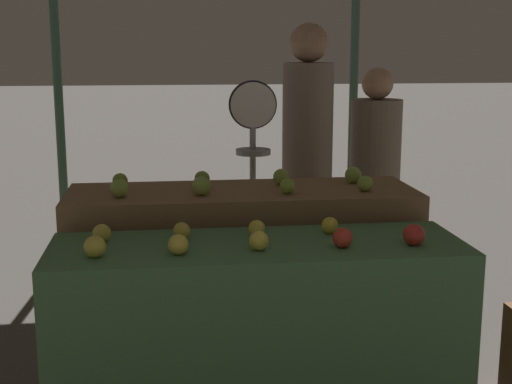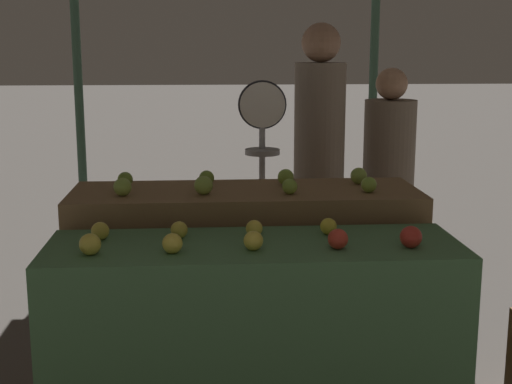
{
  "view_description": "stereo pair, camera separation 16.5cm",
  "coord_description": "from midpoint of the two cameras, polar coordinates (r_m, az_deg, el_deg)",
  "views": [
    {
      "loc": [
        -0.36,
        -2.74,
        1.67
      ],
      "look_at": [
        0.03,
        0.3,
        1.05
      ],
      "focal_mm": 50.0,
      "sensor_mm": 36.0,
      "label": 1
    },
    {
      "loc": [
        -0.19,
        -2.76,
        1.67
      ],
      "look_at": [
        0.03,
        0.3,
        1.05
      ],
      "focal_mm": 50.0,
      "sensor_mm": 36.0,
      "label": 2
    }
  ],
  "objects": [
    {
      "name": "display_counter_front",
      "position": [
        3.02,
        1.47,
        -12.39
      ],
      "size": [
        1.67,
        0.55,
        0.9
      ],
      "primitive_type": "cube",
      "color": "#4C7A4C",
      "rests_on": "ground_plane"
    },
    {
      "name": "apple_back_3",
      "position": [
        3.41,
        10.39,
        0.58
      ],
      "size": [
        0.07,
        0.07,
        0.07
      ],
      "primitive_type": "sphere",
      "color": "#84AD3D",
      "rests_on": "display_counter_back"
    },
    {
      "name": "apple_front_0",
      "position": [
        2.76,
        -11.47,
        -4.13
      ],
      "size": [
        0.08,
        0.08,
        0.08
      ],
      "primitive_type": "sphere",
      "color": "gold",
      "rests_on": "display_counter_front"
    },
    {
      "name": "apple_back_6",
      "position": [
        3.54,
        3.73,
        1.19
      ],
      "size": [
        0.08,
        0.08,
        0.08
      ],
      "primitive_type": "sphere",
      "color": "#84AD3D",
      "rests_on": "display_counter_back"
    },
    {
      "name": "apple_front_1",
      "position": [
        2.73,
        -4.99,
        -4.13
      ],
      "size": [
        0.08,
        0.08,
        0.08
      ],
      "primitive_type": "sphere",
      "color": "yellow",
      "rests_on": "display_counter_front"
    },
    {
      "name": "apple_front_5",
      "position": [
        2.96,
        -10.8,
        -3.09
      ],
      "size": [
        0.07,
        0.07,
        0.07
      ],
      "primitive_type": "sphere",
      "color": "gold",
      "rests_on": "display_counter_front"
    },
    {
      "name": "apple_front_4",
      "position": [
        2.88,
        13.91,
        -3.52
      ],
      "size": [
        0.09,
        0.09,
        0.09
      ],
      "primitive_type": "sphere",
      "color": "#B72D23",
      "rests_on": "display_counter_front"
    },
    {
      "name": "apple_back_2",
      "position": [
        3.33,
        4.14,
        0.44
      ],
      "size": [
        0.07,
        0.07,
        0.07
      ],
      "primitive_type": "sphere",
      "color": "#84AD3D",
      "rests_on": "display_counter_back"
    },
    {
      "name": "person_customer_left",
      "position": [
        4.73,
        11.54,
        1.75
      ],
      "size": [
        0.45,
        0.45,
        1.55
      ],
      "rotation": [
        0.0,
        0.0,
        3.65
      ],
      "color": "#2D2D38",
      "rests_on": "ground_plane"
    },
    {
      "name": "apple_back_4",
      "position": [
        3.53,
        -9.11,
        0.99
      ],
      "size": [
        0.07,
        0.07,
        0.07
      ],
      "primitive_type": "sphere",
      "color": "#7AA338",
      "rests_on": "display_counter_back"
    },
    {
      "name": "display_counter_back",
      "position": [
        3.56,
        0.52,
        -7.74
      ],
      "size": [
        1.67,
        0.55,
        1.0
      ],
      "primitive_type": "cube",
      "color": "olive",
      "rests_on": "ground_plane"
    },
    {
      "name": "person_vendor_at_scale",
      "position": [
        4.47,
        6.14,
        3.77
      ],
      "size": [
        0.43,
        0.43,
        1.82
      ],
      "rotation": [
        0.0,
        0.0,
        2.63
      ],
      "color": "#2D2D38",
      "rests_on": "ground_plane"
    },
    {
      "name": "produce_scale",
      "position": [
        4.1,
        1.66,
        3.2
      ],
      "size": [
        0.28,
        0.2,
        1.49
      ],
      "color": "#99999E",
      "rests_on": "ground_plane"
    },
    {
      "name": "apple_front_7",
      "position": [
        2.96,
        1.46,
        -2.94
      ],
      "size": [
        0.07,
        0.07,
        0.07
      ],
      "primitive_type": "sphere",
      "color": "yellow",
      "rests_on": "display_counter_front"
    },
    {
      "name": "apple_front_6",
      "position": [
        2.94,
        -4.57,
        -3.05
      ],
      "size": [
        0.07,
        0.07,
        0.07
      ],
      "primitive_type": "sphere",
      "color": "gold",
      "rests_on": "display_counter_front"
    },
    {
      "name": "apple_back_0",
      "position": [
        3.32,
        -9.24,
        0.39
      ],
      "size": [
        0.08,
        0.08,
        0.08
      ],
      "primitive_type": "sphere",
      "color": "#8EB247",
      "rests_on": "display_counter_back"
    },
    {
      "name": "apple_back_7",
      "position": [
        3.61,
        9.53,
        1.28
      ],
      "size": [
        0.08,
        0.08,
        0.08
      ],
      "primitive_type": "sphere",
      "color": "#8EB247",
      "rests_on": "display_counter_back"
    },
    {
      "name": "apple_front_3",
      "position": [
        2.81,
        8.26,
        -3.75
      ],
      "size": [
        0.08,
        0.08,
        0.08
      ],
      "primitive_type": "sphere",
      "color": "red",
      "rests_on": "display_counter_front"
    },
    {
      "name": "apple_front_8",
      "position": [
        3.02,
        7.38,
        -2.75
      ],
      "size": [
        0.07,
        0.07,
        0.07
      ],
      "primitive_type": "sphere",
      "color": "gold",
      "rests_on": "display_counter_front"
    },
    {
      "name": "apple_front_2",
      "position": [
        2.76,
        1.5,
        -3.93
      ],
      "size": [
        0.08,
        0.08,
        0.08
      ],
      "primitive_type": "sphere",
      "color": "yellow",
      "rests_on": "display_counter_front"
    },
    {
      "name": "apple_back_1",
      "position": [
        3.31,
        -2.8,
        0.53
      ],
      "size": [
        0.09,
        0.09,
        0.09
      ],
      "primitive_type": "sphere",
      "color": "#8EB247",
      "rests_on": "display_counter_back"
    },
    {
      "name": "apple_back_5",
      "position": [
        3.53,
        -2.64,
        1.11
      ],
      "size": [
        0.08,
        0.08,
        0.08
      ],
      "primitive_type": "sphere",
      "color": "#7AA338",
      "rests_on": "display_counter_back"
    }
  ]
}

